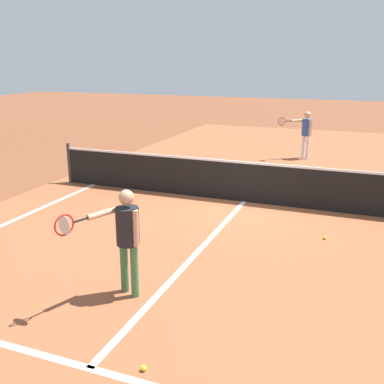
% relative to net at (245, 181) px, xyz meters
% --- Properties ---
extents(ground_plane, '(60.00, 60.00, 0.00)m').
position_rel_net_xyz_m(ground_plane, '(0.00, 0.00, -0.49)').
color(ground_plane, brown).
extents(court_surface_inbounds, '(10.62, 24.40, 0.00)m').
position_rel_net_xyz_m(court_surface_inbounds, '(0.00, 0.00, -0.49)').
color(court_surface_inbounds, '#9E5433').
rests_on(court_surface_inbounds, ground_plane).
extents(line_service_near, '(8.22, 0.10, 0.01)m').
position_rel_net_xyz_m(line_service_near, '(0.00, -6.40, -0.49)').
color(line_service_near, white).
rests_on(line_service_near, ground_plane).
extents(line_center_service, '(0.10, 6.40, 0.01)m').
position_rel_net_xyz_m(line_center_service, '(0.00, -3.20, -0.49)').
color(line_center_service, white).
rests_on(line_center_service, ground_plane).
extents(net, '(9.80, 0.09, 1.07)m').
position_rel_net_xyz_m(net, '(0.00, 0.00, 0.00)').
color(net, '#33383D').
rests_on(net, ground_plane).
extents(player_near, '(0.77, 1.05, 1.53)m').
position_rel_net_xyz_m(player_near, '(-0.40, -4.82, 0.45)').
color(player_near, '#3F7247').
rests_on(player_near, ground_plane).
extents(player_far, '(1.02, 0.75, 1.57)m').
position_rel_net_xyz_m(player_far, '(0.61, 5.47, 0.47)').
color(player_far, white).
rests_on(player_far, ground_plane).
extents(tennis_ball_near_net, '(0.07, 0.07, 0.07)m').
position_rel_net_xyz_m(tennis_ball_near_net, '(1.99, -1.70, -0.46)').
color(tennis_ball_near_net, '#CCE033').
rests_on(tennis_ball_near_net, ground_plane).
extents(tennis_ball_mid_court, '(0.07, 0.07, 0.07)m').
position_rel_net_xyz_m(tennis_ball_mid_court, '(0.56, -6.22, -0.46)').
color(tennis_ball_mid_court, '#CCE033').
rests_on(tennis_ball_mid_court, ground_plane).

